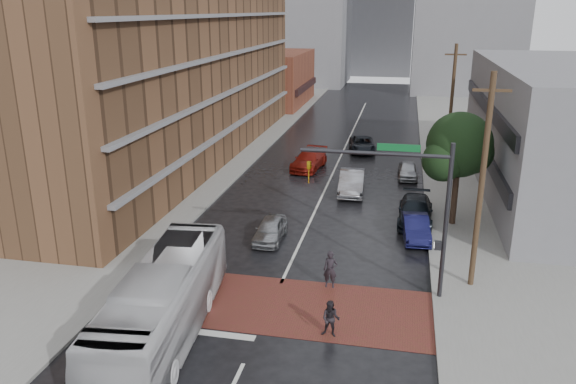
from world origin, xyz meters
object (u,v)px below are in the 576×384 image
(transit_bus, at_px, (164,302))
(car_parked_far, at_px, (408,170))
(pedestrian_a, at_px, (330,270))
(car_parked_near, at_px, (416,228))
(car_travel_a, at_px, (270,230))
(car_travel_b, at_px, (352,182))
(pedestrian_b, at_px, (331,319))
(car_parked_mid, at_px, (415,211))
(car_travel_c, at_px, (309,160))
(suv_travel, at_px, (362,144))

(transit_bus, relative_size, car_parked_far, 3.01)
(pedestrian_a, xyz_separation_m, car_parked_near, (3.97, 6.82, -0.24))
(car_travel_a, bearing_deg, pedestrian_a, -50.74)
(pedestrian_a, xyz_separation_m, car_travel_b, (-0.39, 14.41, -0.10))
(pedestrian_b, relative_size, car_parked_far, 0.42)
(car_travel_b, xyz_separation_m, car_parked_mid, (4.37, -4.95, -0.07))
(pedestrian_a, xyz_separation_m, car_parked_mid, (3.97, 9.46, -0.17))
(pedestrian_a, bearing_deg, transit_bus, -137.46)
(car_travel_c, relative_size, suv_travel, 1.06)
(pedestrian_b, bearing_deg, car_travel_b, 99.53)
(pedestrian_b, relative_size, suv_travel, 0.32)
(suv_travel, height_order, car_parked_mid, car_parked_mid)
(transit_bus, height_order, car_parked_far, transit_bus)
(pedestrian_b, relative_size, car_travel_b, 0.32)
(car_travel_b, relative_size, car_parked_mid, 0.97)
(car_parked_far, bearing_deg, car_parked_near, -89.63)
(car_parked_far, bearing_deg, transit_bus, -112.72)
(car_travel_a, bearing_deg, transit_bus, -99.96)
(pedestrian_b, xyz_separation_m, car_travel_a, (-4.63, 9.06, -0.13))
(car_parked_far, bearing_deg, pedestrian_a, -102.30)
(pedestrian_b, xyz_separation_m, car_travel_c, (-4.99, 24.22, -0.04))
(suv_travel, relative_size, car_parked_near, 1.19)
(transit_bus, relative_size, suv_travel, 2.32)
(pedestrian_b, relative_size, car_travel_a, 0.41)
(suv_travel, bearing_deg, car_parked_far, -70.82)
(car_travel_a, distance_m, car_parked_far, 16.01)
(car_parked_far, bearing_deg, car_travel_c, 170.61)
(transit_bus, relative_size, car_travel_c, 2.18)
(pedestrian_b, distance_m, car_parked_mid, 14.02)
(car_travel_b, relative_size, car_travel_c, 0.96)
(car_travel_a, bearing_deg, car_travel_b, 68.62)
(car_travel_c, height_order, suv_travel, car_travel_c)
(car_travel_a, relative_size, car_parked_mid, 0.75)
(pedestrian_b, distance_m, car_travel_c, 24.73)
(transit_bus, distance_m, car_travel_a, 10.62)
(transit_bus, xyz_separation_m, car_travel_a, (1.78, 10.43, -0.90))
(car_parked_mid, distance_m, car_parked_far, 9.59)
(pedestrian_a, height_order, car_travel_a, pedestrian_a)
(suv_travel, xyz_separation_m, car_parked_near, (4.61, -20.08, -0.00))
(suv_travel, bearing_deg, car_parked_mid, -83.67)
(car_parked_near, bearing_deg, car_travel_b, 114.75)
(car_travel_b, xyz_separation_m, car_parked_far, (3.88, 4.62, -0.17))
(car_parked_near, xyz_separation_m, car_parked_mid, (0.00, 2.64, 0.07))
(car_travel_c, bearing_deg, car_parked_near, -50.09)
(car_parked_near, relative_size, car_parked_far, 1.09)
(car_travel_a, height_order, car_parked_mid, car_parked_mid)
(car_travel_c, distance_m, suv_travel, 7.81)
(car_parked_far, bearing_deg, car_parked_mid, -89.00)
(car_travel_b, xyz_separation_m, car_travel_c, (-4.03, 5.66, -0.07))
(suv_travel, bearing_deg, car_travel_a, -107.32)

